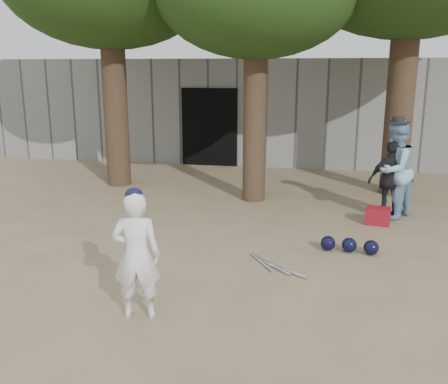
% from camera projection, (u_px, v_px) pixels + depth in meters
% --- Properties ---
extents(ground, '(70.00, 70.00, 0.00)m').
position_uv_depth(ground, '(167.00, 274.00, 6.84)').
color(ground, '#937C5E').
rests_on(ground, ground).
extents(boy_player, '(0.60, 0.46, 1.47)m').
position_uv_depth(boy_player, '(137.00, 256.00, 5.52)').
color(boy_player, white).
rests_on(boy_player, ground).
extents(spectator_blue, '(1.07, 1.12, 1.83)m').
position_uv_depth(spectator_blue, '(394.00, 170.00, 9.22)').
color(spectator_blue, '#88B6D3').
rests_on(spectator_blue, ground).
extents(spectator_dark, '(0.91, 0.55, 1.45)m').
position_uv_depth(spectator_dark, '(391.00, 180.00, 9.24)').
color(spectator_dark, black).
rests_on(spectator_dark, ground).
extents(red_bag, '(0.47, 0.39, 0.30)m').
position_uv_depth(red_bag, '(378.00, 216.00, 9.00)').
color(red_bag, maroon).
rests_on(red_bag, ground).
extents(back_building, '(16.00, 5.24, 3.00)m').
position_uv_depth(back_building, '(262.00, 107.00, 16.30)').
color(back_building, gray).
rests_on(back_building, ground).
extents(helmet_row, '(0.87, 0.30, 0.23)m').
position_uv_depth(helmet_row, '(349.00, 245.00, 7.62)').
color(helmet_row, black).
rests_on(helmet_row, ground).
extents(bat_pile, '(0.89, 0.78, 0.06)m').
position_uv_depth(bat_pile, '(274.00, 266.00, 7.06)').
color(bat_pile, silver).
rests_on(bat_pile, ground).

